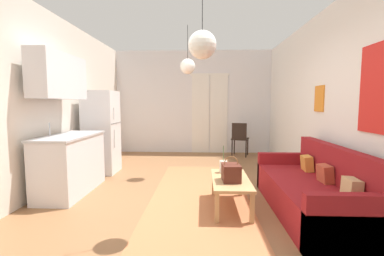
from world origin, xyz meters
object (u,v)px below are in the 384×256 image
bamboo_vase (223,167)px  pendant_lamp_near (202,45)px  handbag (231,172)px  refrigerator (102,132)px  accent_chair (240,137)px  couch (315,192)px  coffee_table (230,183)px  pendant_lamp_far (188,66)px

bamboo_vase → pendant_lamp_near: 1.78m
handbag → pendant_lamp_near: 1.60m
refrigerator → accent_chair: 3.45m
handbag → refrigerator: refrigerator is taller
bamboo_vase → handbag: 0.42m
couch → refrigerator: 3.93m
couch → accent_chair: bearing=97.3°
coffee_table → bamboo_vase: (-0.07, 0.31, 0.14)m
handbag → bamboo_vase: bearing=99.3°
couch → coffee_table: size_ratio=2.05×
coffee_table → accent_chair: (0.60, 3.41, 0.16)m
coffee_table → pendant_lamp_near: 1.79m
accent_chair → handbag: bearing=96.9°
accent_chair → pendant_lamp_near: 4.37m
couch → pendant_lamp_near: (-1.43, -0.48, 1.73)m
bamboo_vase → refrigerator: refrigerator is taller
bamboo_vase → handbag: size_ratio=1.20×
accent_chair → pendant_lamp_near: (-0.98, -3.99, 1.49)m
accent_chair → pendant_lamp_far: size_ratio=0.98×
pendant_lamp_near → pendant_lamp_far: bearing=97.2°
couch → pendant_lamp_near: size_ratio=2.04×
handbag → coffee_table: bearing=86.9°
refrigerator → bamboo_vase: bearing=-31.1°
accent_chair → pendant_lamp_near: pendant_lamp_near is taller
coffee_table → bamboo_vase: 0.35m
bamboo_vase → refrigerator: bearing=148.9°
coffee_table → bamboo_vase: size_ratio=2.55×
pendant_lamp_far → pendant_lamp_near: bearing=-82.8°
pendant_lamp_far → coffee_table: bearing=-68.0°
couch → handbag: bearing=-180.0°
accent_chair → bamboo_vase: bearing=94.4°
couch → accent_chair: (-0.45, 3.51, 0.24)m
coffee_table → refrigerator: size_ratio=0.61×
couch → handbag: couch is taller
bamboo_vase → accent_chair: accent_chair is taller
handbag → refrigerator: (-2.38, 1.81, 0.31)m
pendant_lamp_near → coffee_table: bearing=56.8°
coffee_table → bamboo_vase: bearing=103.2°
pendant_lamp_far → refrigerator: bearing=177.3°
pendant_lamp_near → pendant_lamp_far: same height
coffee_table → pendant_lamp_far: pendant_lamp_far is taller
pendant_lamp_far → couch: bearing=-45.3°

